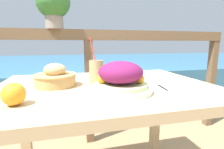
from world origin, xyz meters
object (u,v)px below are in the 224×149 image
Objects in this scene: salad_plate at (121,79)px; bread_basket at (55,77)px; potted_plant at (53,3)px; drink_glass at (96,72)px.

salad_plate is 1.33× the size of bread_basket.
bread_basket is (-0.28, 0.18, -0.01)m from salad_plate.
potted_plant is (-0.31, 0.87, 0.47)m from salad_plate.
potted_plant reaches higher than bread_basket.
salad_plate is at bearing -70.44° from potted_plant.
bread_basket is 0.58× the size of potted_plant.
salad_plate is 0.20m from drink_glass.
drink_glass is 0.68× the size of potted_plant.
salad_plate is 0.78× the size of potted_plant.
drink_glass is at bearing -71.09° from potted_plant.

